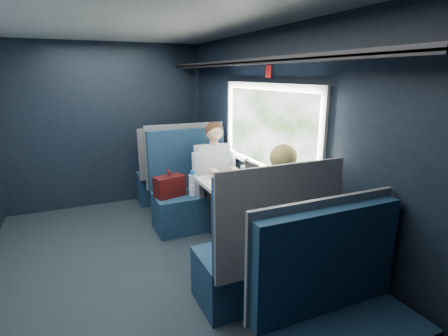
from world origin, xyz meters
name	(u,v)px	position (x,y,z in m)	size (l,w,h in m)	color
ground	(140,272)	(0.00, 0.00, -0.01)	(2.80, 4.20, 0.01)	black
room_shell	(132,120)	(0.02, 0.00, 1.48)	(3.00, 4.40, 2.40)	black
table	(236,193)	(1.03, 0.00, 0.66)	(0.62, 1.00, 0.74)	#54565E
seat_bay_near	(191,193)	(0.83, 0.87, 0.42)	(1.04, 0.62, 1.26)	#0C2138
seat_bay_far	(262,257)	(0.85, -0.87, 0.41)	(1.04, 0.62, 1.26)	#0C2138
seat_row_front	(172,175)	(0.85, 1.80, 0.41)	(1.04, 0.51, 1.16)	#0C2138
seat_row_back	(340,330)	(0.85, -1.80, 0.41)	(1.04, 0.51, 1.16)	#0C2138
man	(216,171)	(1.10, 0.70, 0.72)	(0.53, 0.56, 1.32)	black
woman	(278,210)	(1.10, -0.71, 0.73)	(0.53, 0.56, 1.32)	black
papers	(241,188)	(1.05, -0.09, 0.74)	(0.52, 0.76, 0.01)	white
laptop	(248,176)	(1.23, 0.10, 0.80)	(0.25, 0.32, 0.22)	silver
bottle_small	(247,169)	(1.29, 0.24, 0.84)	(0.06, 0.06, 0.22)	silver
cup	(244,170)	(1.33, 0.41, 0.78)	(0.07, 0.07, 0.09)	white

